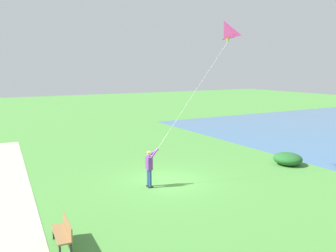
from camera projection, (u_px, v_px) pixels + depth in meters
name	position (u px, v px, depth m)	size (l,w,h in m)	color
ground_plane	(166.00, 182.00, 17.53)	(120.00, 120.00, 0.00)	#4C8E3D
walkway_path	(5.00, 231.00, 12.20)	(2.40, 32.00, 0.02)	#B7AD99
person_kite_flyer	(150.00, 165.00, 16.57)	(0.62, 0.52, 1.83)	#232328
flying_kite	(224.00, 32.00, 17.15)	(3.99, 1.71, 5.99)	#E02D9E
park_bench_near_walkway	(64.00, 231.00, 11.04)	(0.55, 1.53, 0.88)	olive
lakeside_shrub	(288.00, 159.00, 20.57)	(1.58, 1.68, 0.71)	#236028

